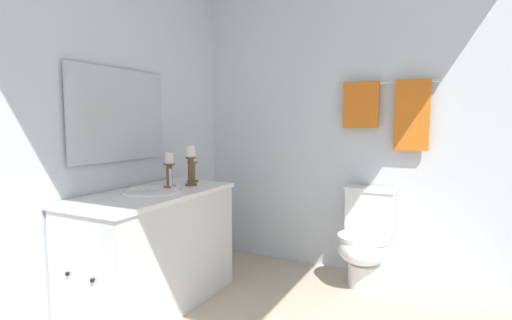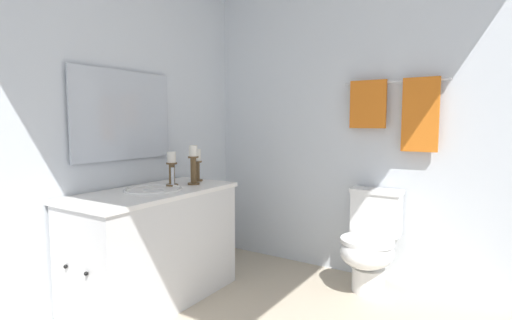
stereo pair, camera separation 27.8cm
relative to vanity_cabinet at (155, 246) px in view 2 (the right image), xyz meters
name	(u,v)px [view 2 (the right image)]	position (x,y,z in m)	size (l,w,h in m)	color
wall_back	(349,127)	(0.96, 1.27, 0.83)	(2.56, 0.04, 2.45)	silver
wall_left	(119,128)	(-0.33, -0.01, 0.83)	(0.04, 2.56, 2.45)	silver
vanity_cabinet	(155,246)	(0.00, 0.00, 0.00)	(0.58, 1.21, 0.80)	silver
sink_basin	(153,196)	(0.00, 0.00, 0.36)	(0.40, 0.40, 0.24)	white
mirror	(124,115)	(-0.28, 0.00, 0.91)	(0.02, 0.85, 0.64)	silver
candle_holder_tall	(197,164)	(-0.02, 0.49, 0.53)	(0.09, 0.09, 0.26)	brown
candle_holder_short	(193,164)	(0.07, 0.34, 0.55)	(0.09, 0.09, 0.30)	brown
candle_holder_mid	(172,168)	(-0.03, 0.21, 0.53)	(0.09, 0.09, 0.25)	brown
toilet	(370,243)	(1.23, 0.98, -0.03)	(0.39, 0.54, 0.75)	white
towel_bar	(395,82)	(1.32, 1.21, 1.17)	(0.02, 0.02, 0.77)	silver
towel_near_vanity	(368,104)	(1.13, 1.19, 1.01)	(0.28, 0.03, 0.37)	orange
towel_center	(420,115)	(1.51, 1.19, 0.92)	(0.25, 0.03, 0.54)	orange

